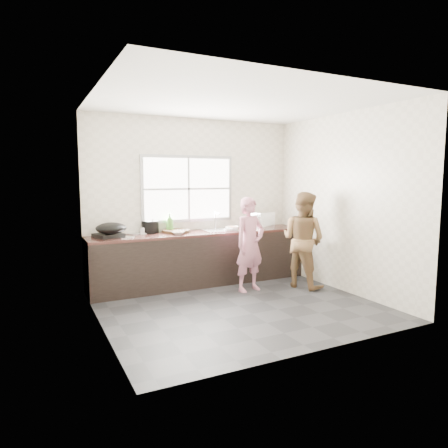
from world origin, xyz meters
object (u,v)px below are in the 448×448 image
bottle_brown_short (149,228)px  burner (108,235)px  plate_food (143,233)px  bottle_green (170,223)px  bowl_crabs (232,229)px  bowl_mince (178,233)px  woman (250,247)px  dish_rack (262,220)px  person_side (303,240)px  cutting_board (176,231)px  black_pot (150,227)px  glass_jar (142,231)px  pot_lid_left (126,237)px  pot_lid_right (135,234)px  bowl_held (228,230)px  bottle_brown_tall (153,227)px  wok (111,228)px

bottle_brown_short → burner: bearing=-167.2°
plate_food → bottle_green: size_ratio=0.62×
bowl_crabs → burner: 1.99m
bowl_mince → bottle_brown_short: (-0.35, 0.37, 0.06)m
woman → dish_rack: (0.64, 0.67, 0.32)m
person_side → cutting_board: (-1.77, 0.99, 0.12)m
black_pot → glass_jar: bearing=-152.2°
cutting_board → burner: (-1.07, -0.04, 0.00)m
pot_lid_left → pot_lid_right: (0.20, 0.32, 0.00)m
black_pot → bottle_brown_short: black_pot is taller
pot_lid_left → glass_jar: bearing=38.9°
black_pot → dish_rack: bearing=-7.7°
glass_jar → dish_rack: 2.08m
dish_rack → bottle_green: bearing=157.2°
woman → bowl_mince: bearing=138.8°
woman → glass_jar: woman is taller
bottle_green → bottle_brown_short: bottle_green is taller
cutting_board → glass_jar: bearing=176.2°
person_side → bowl_held: person_side is taller
black_pot → dish_rack: dish_rack is taller
person_side → plate_food: 2.53m
plate_food → pot_lid_right: 0.13m
bottle_green → burner: 1.00m
person_side → bottle_brown_tall: person_side is taller
bowl_mince → bottle_brown_short: bearing=133.6°
bottle_brown_short → dish_rack: bearing=-7.6°
woman → bottle_brown_tall: 1.57m
woman → person_side: person_side is taller
bowl_crabs → pot_lid_left: (-1.76, -0.02, -0.02)m
bowl_mince → black_pot: size_ratio=0.71×
bowl_mince → bowl_held: bowl_held is taller
cutting_board → dish_rack: 1.54m
plate_food → person_side: bearing=-25.7°
bowl_mince → pot_lid_right: 0.69m
woman → pot_lid_left: size_ratio=5.70×
bowl_mince → black_pot: 0.50m
bottle_brown_short → pot_lid_left: (-0.44, -0.32, -0.08)m
woman → bottle_brown_tall: (-1.26, 0.88, 0.29)m
bowl_mince → black_pot: black_pot is taller
person_side → bottle_brown_tall: (-2.13, 1.06, 0.21)m
bowl_mince → plate_food: bowl_mince is taller
person_side → wok: person_side is taller
woman → person_side: 0.89m
bowl_mince → glass_jar: size_ratio=1.87×
burner → cutting_board: bearing=1.9°
person_side → pot_lid_right: size_ratio=6.25×
woman → pot_lid_right: bearing=138.2°
bottle_brown_tall → bottle_brown_short: size_ratio=1.19×
woman → person_side: size_ratio=0.89×
person_side → wok: (-2.82, 0.85, 0.25)m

